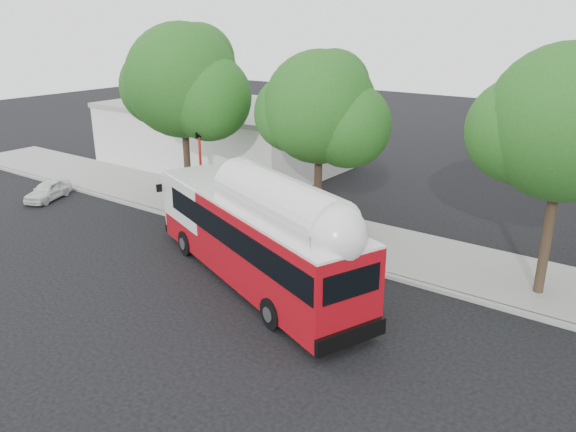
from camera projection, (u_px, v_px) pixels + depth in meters
The scene contains 10 objects.
ground at pixel (254, 288), 21.61m from camera, with size 120.00×120.00×0.00m, color black.
sidewalk at pixel (341, 236), 26.56m from camera, with size 60.00×5.00×0.15m, color gray.
curb_strip at pixel (310, 254), 24.57m from camera, with size 60.00×0.30×0.15m, color gray.
red_curb_segment at pixel (257, 239), 26.22m from camera, with size 10.00×0.32×0.16m, color maroon.
street_tree_left at pixel (190, 86), 28.37m from camera, with size 6.67×5.80×9.74m.
street_tree_mid at pixel (328, 113), 24.61m from camera, with size 5.75×5.00×8.62m.
low_commercial_bldg at pixel (224, 134), 39.33m from camera, with size 16.20×10.20×4.25m.
transit_bus at pixel (255, 240), 21.50m from camera, with size 12.88×6.91×3.84m.
parked_car at pixel (48, 191), 32.03m from camera, with size 3.15×1.27×1.07m, color silver.
signal_pole at pixel (201, 177), 27.96m from camera, with size 0.13×0.44×4.62m.
Camera 1 is at (12.45, -15.02, 9.80)m, focal length 35.00 mm.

